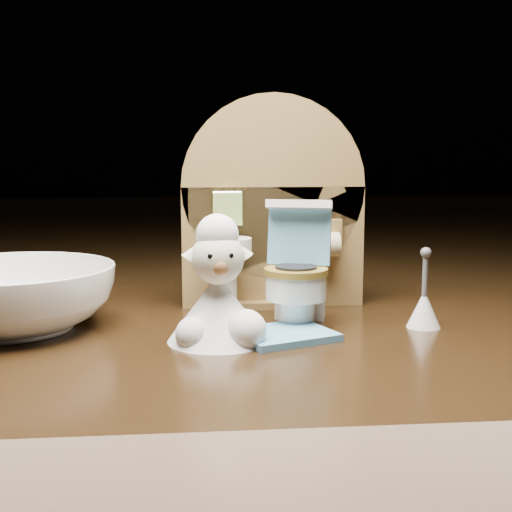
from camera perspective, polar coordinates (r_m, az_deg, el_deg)
The scene contains 6 objects.
backdrop_panel at distance 0.51m, azimuth 1.27°, elevation 3.35°, with size 0.13×0.05×0.15m.
toy_toilet at distance 0.46m, azimuth 3.39°, elevation -1.80°, with size 0.05×0.06×0.08m.
bath_mat at distance 0.43m, azimuth 2.25°, elevation -6.32°, with size 0.06×0.05×0.00m, color #5899C2.
toilet_brush at distance 0.47m, azimuth 13.29°, elevation -3.95°, with size 0.02×0.02×0.05m.
plush_lamb at distance 0.42m, azimuth -3.00°, elevation -3.32°, with size 0.06×0.06×0.08m.
ceramic_bowl at distance 0.47m, azimuth -18.96°, elevation -3.21°, with size 0.13×0.13×0.04m, color white.
Camera 1 is at (-0.06, -0.44, 0.11)m, focal length 50.00 mm.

